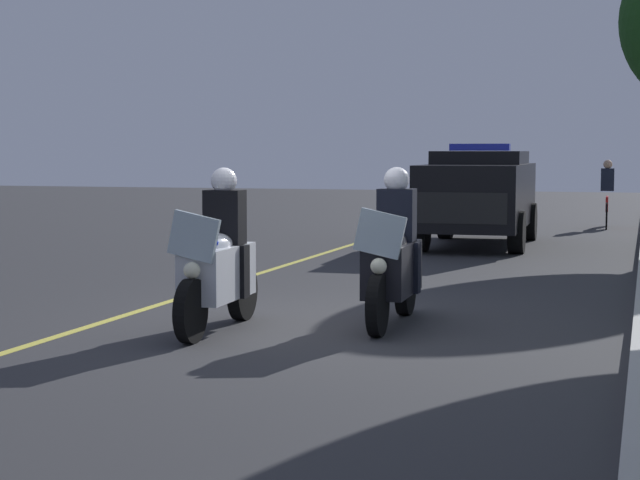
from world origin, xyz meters
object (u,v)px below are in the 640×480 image
(cyclist_background, at_px, (607,194))
(police_motorcycle_lead_left, at_px, (218,265))
(police_suv, at_px, (479,193))
(police_motorcycle_lead_right, at_px, (393,261))

(cyclist_background, bearing_deg, police_motorcycle_lead_left, -11.23)
(police_suv, relative_size, cyclist_background, 2.82)
(police_motorcycle_lead_left, bearing_deg, cyclist_background, 168.77)
(police_motorcycle_lead_left, xyz_separation_m, police_suv, (-10.94, 1.04, 0.37))
(police_motorcycle_lead_right, xyz_separation_m, police_suv, (-10.03, -0.62, 0.37))
(police_motorcycle_lead_left, distance_m, cyclist_background, 17.10)
(police_suv, bearing_deg, cyclist_background, 158.57)
(police_motorcycle_lead_left, relative_size, police_suv, 0.43)
(cyclist_background, bearing_deg, police_motorcycle_lead_right, -5.99)
(police_motorcycle_lead_right, bearing_deg, police_suv, -176.44)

